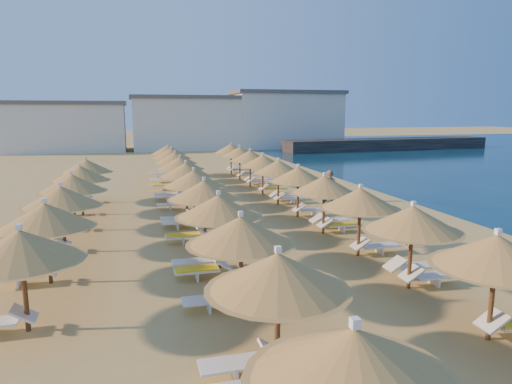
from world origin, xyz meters
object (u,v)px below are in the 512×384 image
object	(u,v)px
jetty	(388,144)
parasol_row_east	(298,175)
parasol_row_west	(194,179)
beachgoer_b	(330,186)
beachgoer_a	(408,227)

from	to	relation	value
jetty	parasol_row_east	distance (m)	43.32
jetty	parasol_row_east	xyz separation A→B (m)	(-25.89, -34.71, 1.38)
parasol_row_west	beachgoer_b	distance (m)	8.94
parasol_row_west	beachgoer_a	bearing A→B (deg)	-38.04
jetty	beachgoer_a	bearing A→B (deg)	-123.58
parasol_row_west	beachgoer_a	distance (m)	9.82
parasol_row_west	jetty	bearing A→B (deg)	48.12
jetty	parasol_row_west	distance (m)	46.64
parasol_row_west	beachgoer_b	world-z (taller)	parasol_row_west
jetty	beachgoer_a	size ratio (longest dim) A/B	18.97
jetty	parasol_row_west	size ratio (longest dim) A/B	0.84
beachgoer_b	beachgoer_a	size ratio (longest dim) A/B	1.19
parasol_row_west	beachgoer_a	world-z (taller)	parasol_row_west
parasol_row_east	beachgoer_a	bearing A→B (deg)	-67.95
parasol_row_east	parasol_row_west	size ratio (longest dim) A/B	1.00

